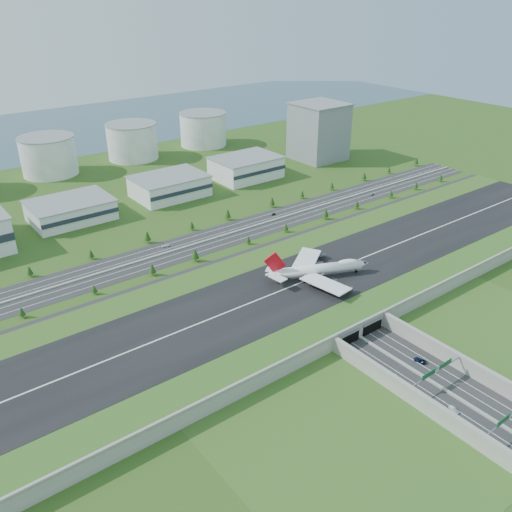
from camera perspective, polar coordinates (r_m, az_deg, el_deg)
ground at (r=312.43m, az=4.15°, el=-4.35°), size 1200.00×1200.00×0.00m
airfield_deck at (r=310.27m, az=4.19°, el=-3.70°), size 520.00×100.00×9.20m
underpass_road at (r=258.76m, az=19.16°, el=-12.54°), size 38.80×120.40×8.00m
sign_gantry_near at (r=258.35m, az=18.47°, el=-11.49°), size 38.70×0.70×9.80m
sign_gantry_far at (r=246.44m, az=25.23°, el=-15.05°), size 38.70×0.70×9.80m
north_expressway at (r=379.88m, az=-5.30°, el=1.56°), size 560.00×36.00×0.12m
tree_row at (r=384.55m, az=-3.83°, el=2.71°), size 504.35×48.71×8.45m
hangar_mid_a at (r=434.47m, az=-18.92°, el=4.57°), size 58.00×42.00×15.00m
hangar_mid_b at (r=464.81m, az=-9.09°, el=7.26°), size 58.00×42.00×17.00m
hangar_mid_c at (r=504.89m, az=-1.07°, el=9.29°), size 58.00×42.00×19.00m
office_tower at (r=562.88m, az=6.61°, el=12.86°), size 46.00×46.00×55.00m
fuel_tank_b at (r=547.74m, az=-20.99°, el=9.81°), size 50.00×50.00×35.00m
fuel_tank_c at (r=576.07m, az=-12.88°, el=11.67°), size 50.00×50.00×35.00m
fuel_tank_d at (r=614.94m, az=-5.58°, el=13.14°), size 50.00×50.00×35.00m
bay_water at (r=720.03m, az=-22.42°, el=11.87°), size 1200.00×260.00×0.06m
boeing_747 at (r=314.59m, az=6.55°, el=-1.37°), size 60.51×55.98×19.89m
car_0 at (r=261.05m, az=14.52°, el=-12.12°), size 2.12×4.31×1.42m
car_1 at (r=250.60m, az=20.09°, el=-14.95°), size 2.63×5.05×1.58m
car_2 at (r=273.26m, az=16.87°, el=-10.46°), size 4.04×6.45×1.66m
car_5 at (r=422.12m, az=1.83°, el=4.43°), size 4.20×2.49×1.31m
car_6 at (r=473.61m, az=12.10°, el=6.37°), size 5.23×3.52×1.33m
car_7 at (r=374.90m, az=-9.55°, el=1.07°), size 5.58×3.99×1.50m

